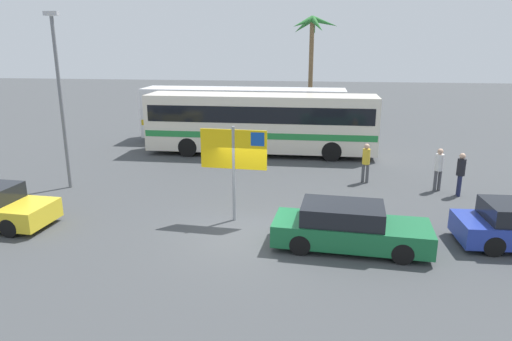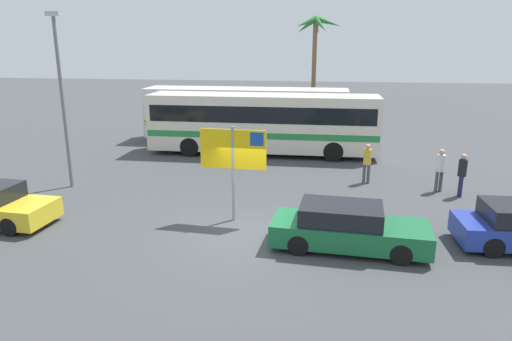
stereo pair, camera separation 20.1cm
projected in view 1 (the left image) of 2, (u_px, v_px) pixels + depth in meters
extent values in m
plane|color=#424447|center=(251.00, 235.00, 14.30)|extent=(120.00, 120.00, 0.00)
cube|color=silver|center=(261.00, 122.00, 24.37)|extent=(12.03, 2.43, 2.90)
cube|color=black|center=(261.00, 112.00, 24.22)|extent=(11.55, 2.46, 0.84)
cube|color=#23843D|center=(261.00, 132.00, 24.51)|extent=(11.91, 2.46, 0.32)
cylinder|color=black|center=(330.00, 142.00, 25.26)|extent=(1.00, 0.28, 1.00)
cylinder|color=black|center=(331.00, 151.00, 23.18)|extent=(1.00, 0.28, 1.00)
cylinder|color=black|center=(198.00, 139.00, 26.21)|extent=(1.00, 0.28, 1.00)
cylinder|color=black|center=(188.00, 147.00, 24.13)|extent=(1.00, 0.28, 1.00)
cube|color=white|center=(243.00, 113.00, 27.60)|extent=(12.03, 2.43, 2.90)
cube|color=black|center=(243.00, 104.00, 27.45)|extent=(11.55, 2.46, 0.84)
cube|color=gold|center=(243.00, 121.00, 27.74)|extent=(11.91, 2.46, 0.32)
cylinder|color=black|center=(306.00, 131.00, 28.50)|extent=(1.00, 0.28, 1.00)
cylinder|color=black|center=(305.00, 138.00, 26.41)|extent=(1.00, 0.28, 1.00)
cylinder|color=black|center=(189.00, 128.00, 29.44)|extent=(1.00, 0.28, 1.00)
cylinder|color=black|center=(179.00, 135.00, 27.36)|extent=(1.00, 0.28, 1.00)
cylinder|color=gray|center=(234.00, 174.00, 15.13)|extent=(0.11, 0.11, 3.20)
cube|color=yellow|center=(234.00, 149.00, 14.91)|extent=(2.20, 0.20, 1.30)
cube|color=#1447A8|center=(258.00, 139.00, 14.66)|extent=(0.44, 0.10, 0.44)
cylinder|color=black|center=(41.00, 211.00, 15.58)|extent=(0.61, 0.20, 0.60)
cylinder|color=black|center=(9.00, 228.00, 14.10)|extent=(0.61, 0.20, 0.60)
cube|color=#196638|center=(351.00, 232.00, 13.31)|extent=(4.58, 1.98, 0.64)
cube|color=black|center=(342.00, 213.00, 13.21)|extent=(2.43, 1.69, 0.52)
cylinder|color=black|center=(398.00, 232.00, 13.81)|extent=(0.61, 0.20, 0.60)
cylinder|color=black|center=(403.00, 254.00, 12.38)|extent=(0.61, 0.20, 0.60)
cylinder|color=black|center=(306.00, 225.00, 14.35)|extent=(0.61, 0.20, 0.60)
cylinder|color=black|center=(300.00, 245.00, 12.92)|extent=(0.61, 0.20, 0.60)
cylinder|color=black|center=(474.00, 225.00, 14.31)|extent=(0.61, 0.18, 0.60)
cylinder|color=black|center=(494.00, 246.00, 12.84)|extent=(0.61, 0.18, 0.60)
cylinder|color=#4C4C51|center=(435.00, 181.00, 18.51)|extent=(0.13, 0.13, 0.85)
cylinder|color=#4C4C51|center=(439.00, 181.00, 18.54)|extent=(0.13, 0.13, 0.85)
cylinder|color=silver|center=(439.00, 162.00, 18.32)|extent=(0.32, 0.32, 0.67)
sphere|color=tan|center=(441.00, 151.00, 18.20)|extent=(0.23, 0.23, 0.23)
cylinder|color=#4C4C51|center=(367.00, 173.00, 19.58)|extent=(0.13, 0.13, 0.83)
cylinder|color=#4C4C51|center=(363.00, 173.00, 19.63)|extent=(0.13, 0.13, 0.83)
cylinder|color=gold|center=(366.00, 157.00, 19.41)|extent=(0.32, 0.32, 0.65)
sphere|color=tan|center=(367.00, 146.00, 19.29)|extent=(0.22, 0.22, 0.22)
cylinder|color=#1E2347|center=(459.00, 186.00, 17.84)|extent=(0.13, 0.13, 0.83)
cylinder|color=#1E2347|center=(458.00, 185.00, 18.01)|extent=(0.13, 0.13, 0.83)
cylinder|color=black|center=(461.00, 167.00, 17.72)|extent=(0.32, 0.32, 0.66)
sphere|color=tan|center=(463.00, 156.00, 17.60)|extent=(0.22, 0.22, 0.22)
cylinder|color=slate|center=(61.00, 106.00, 18.18)|extent=(0.14, 0.14, 6.75)
cube|color=#B2B2B7|center=(51.00, 13.00, 17.25)|extent=(0.56, 0.20, 0.16)
cylinder|color=brown|center=(311.00, 74.00, 33.20)|extent=(0.32, 0.32, 7.21)
cone|color=#2D7533|center=(325.00, 22.00, 32.30)|extent=(1.97, 0.80, 0.93)
cone|color=#2D7533|center=(314.00, 26.00, 33.05)|extent=(0.65, 1.87, 1.35)
cone|color=#2D7533|center=(303.00, 26.00, 32.87)|extent=(1.71, 1.51, 1.29)
cone|color=#2D7533|center=(303.00, 23.00, 31.74)|extent=(1.68, 1.65, 1.00)
cone|color=#2D7533|center=(317.00, 25.00, 31.54)|extent=(1.22, 1.86, 1.26)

